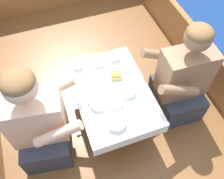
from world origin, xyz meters
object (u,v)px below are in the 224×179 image
(person_starboard, at_px, (181,81))
(coffee_cup_port, at_px, (118,104))
(coffee_cup_starboard, at_px, (78,64))
(coffee_cup_center, at_px, (115,56))
(sandwich, at_px, (116,75))
(person_port, at_px, (40,124))

(person_starboard, bearing_deg, coffee_cup_port, 10.94)
(coffee_cup_starboard, bearing_deg, coffee_cup_port, -69.20)
(coffee_cup_center, bearing_deg, sandwich, -107.57)
(sandwich, bearing_deg, coffee_cup_center, 72.43)
(person_starboard, xyz_separation_m, sandwich, (-0.51, 0.18, 0.08))
(person_starboard, distance_m, coffee_cup_center, 0.59)
(person_port, relative_size, coffee_cup_starboard, 8.90)
(coffee_cup_port, xyz_separation_m, coffee_cup_starboard, (-0.18, 0.47, 0.01))
(person_port, xyz_separation_m, coffee_cup_starboard, (0.40, 0.40, 0.07))
(sandwich, bearing_deg, coffee_cup_port, -106.90)
(sandwich, xyz_separation_m, coffee_cup_port, (-0.08, -0.26, -0.00))
(person_starboard, relative_size, coffee_cup_port, 10.22)
(coffee_cup_starboard, bearing_deg, person_starboard, -27.04)
(coffee_cup_center, bearing_deg, coffee_cup_port, -107.19)
(sandwich, relative_size, coffee_cup_starboard, 1.02)
(person_starboard, distance_m, sandwich, 0.55)
(sandwich, height_order, coffee_cup_center, coffee_cup_center)
(person_port, height_order, coffee_cup_starboard, person_port)
(sandwich, distance_m, coffee_cup_starboard, 0.33)
(person_starboard, relative_size, sandwich, 8.59)
(sandwich, xyz_separation_m, coffee_cup_center, (0.06, 0.20, 0.00))
(sandwich, height_order, coffee_cup_port, same)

